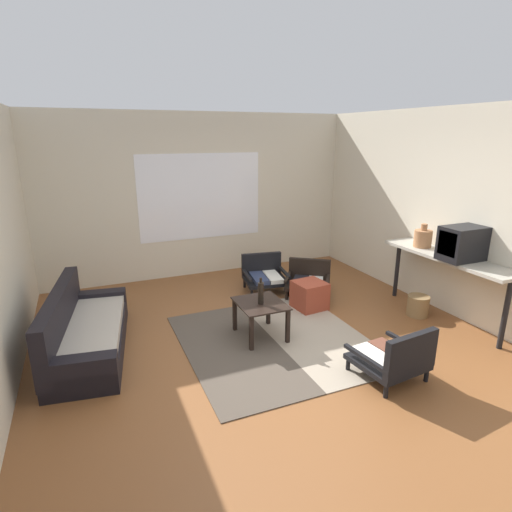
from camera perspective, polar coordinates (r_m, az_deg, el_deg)
name	(u,v)px	position (r m, az deg, el deg)	size (l,w,h in m)	color
ground_plane	(279,352)	(4.72, 3.16, -13.25)	(7.80, 7.80, 0.00)	brown
far_wall_with_window	(200,196)	(7.04, -7.81, 8.30)	(5.60, 0.13, 2.70)	beige
side_wall_right	(449,212)	(6.07, 25.30, 5.57)	(0.12, 6.60, 2.70)	beige
area_rug	(275,341)	(4.94, 2.64, -11.71)	(2.09, 2.25, 0.01)	#4C4238
couch	(84,333)	(5.01, -22.79, -9.82)	(0.98, 1.97, 0.72)	black
coffee_table	(260,310)	(4.89, 0.62, -7.45)	(0.53, 0.62, 0.44)	black
armchair_by_window	(264,274)	(6.38, 1.17, -2.54)	(0.72, 0.68, 0.54)	black
armchair_striped_foreground	(394,357)	(4.34, 18.71, -13.22)	(0.69, 0.67, 0.58)	black
armchair_corner	(308,279)	(6.24, 7.26, -3.22)	(0.83, 0.81, 0.51)	black
ottoman_orange	(310,295)	(5.77, 7.46, -5.45)	(0.41, 0.41, 0.39)	#993D28
console_shelf	(447,262)	(5.76, 25.06, -0.72)	(0.46, 1.85, 0.87)	#B2AD9E
crt_television	(463,243)	(5.56, 26.89, 1.60)	(0.55, 0.34, 0.41)	black
clay_vase	(423,238)	(6.00, 22.20, 2.32)	(0.23, 0.23, 0.32)	#A87047
glass_bottle	(261,293)	(4.78, 0.67, -5.13)	(0.07, 0.07, 0.32)	black
wicker_basket	(418,306)	(5.94, 21.61, -6.44)	(0.28, 0.28, 0.28)	olive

